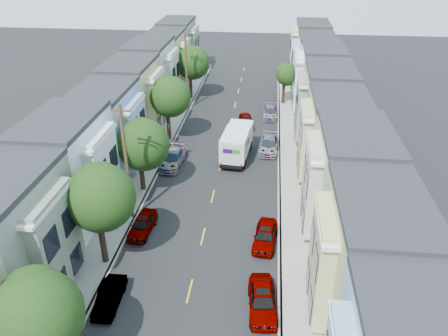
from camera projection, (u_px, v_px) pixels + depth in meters
name	position (u px, v px, depth m)	size (l,w,h in m)	color
ground	(203.00, 237.00, 34.60)	(160.00, 160.00, 0.00)	black
road_slab	(223.00, 153.00, 47.71)	(12.00, 70.00, 0.02)	black
curb_left	(169.00, 150.00, 48.25)	(0.30, 70.00, 0.15)	gray
curb_right	(279.00, 155.00, 47.10)	(0.30, 70.00, 0.15)	gray
sidewalk_left	(158.00, 149.00, 48.37)	(2.60, 70.00, 0.15)	gray
sidewalk_right	(291.00, 155.00, 46.98)	(2.60, 70.00, 0.15)	gray
centerline	(223.00, 153.00, 47.71)	(0.12, 70.00, 0.01)	gold
townhouse_row_left	(124.00, 148.00, 48.76)	(5.00, 70.00, 8.50)	#BBBC84
townhouse_row_right	(327.00, 158.00, 46.66)	(5.00, 70.00, 8.50)	#BBBC84
tree_a	(34.00, 317.00, 21.47)	(4.70, 4.70, 6.99)	black
tree_b	(100.00, 198.00, 29.25)	(4.70, 4.70, 7.96)	black
tree_c	(142.00, 145.00, 38.60)	(4.70, 4.70, 7.05)	black
tree_d	(169.00, 97.00, 48.22)	(4.56, 4.56, 7.52)	black
tree_e	(192.00, 63.00, 60.89)	(4.70, 4.70, 7.54)	black
tree_far_r	(287.00, 75.00, 59.25)	(3.10, 3.10, 5.76)	black
utility_pole_near	(126.00, 164.00, 34.49)	(1.60, 0.26, 10.00)	#42301E
utility_pole_far	(186.00, 71.00, 57.21)	(1.60, 0.26, 10.00)	#42301E
fedex_truck	(237.00, 142.00, 45.95)	(2.57, 6.67, 3.20)	silver
lead_sedan	(246.00, 121.00, 53.93)	(1.65, 4.30, 1.40)	black
parked_left_b	(110.00, 297.00, 28.06)	(1.31, 3.70, 1.23)	black
parked_left_c	(142.00, 225.00, 34.87)	(1.60, 4.17, 1.35)	#A9ABB1
parked_left_d	(173.00, 159.00, 44.89)	(2.05, 4.89, 1.47)	#570712
parked_right_a	(262.00, 300.00, 27.61)	(1.79, 4.66, 1.51)	#5D5D5D
parked_right_b	(265.00, 236.00, 33.53)	(1.69, 4.40, 1.43)	white
parked_right_c	(269.00, 145.00, 47.86)	(1.99, 4.74, 1.42)	black
parked_right_d	(270.00, 112.00, 56.61)	(1.84, 4.37, 1.31)	black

